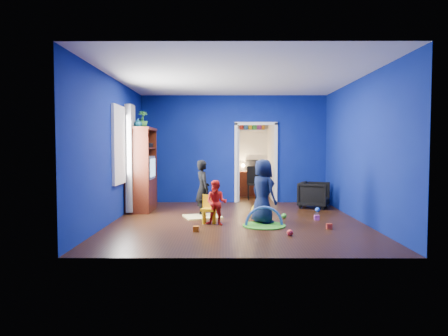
{
  "coord_description": "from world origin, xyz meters",
  "views": [
    {
      "loc": [
        -0.23,
        -8.08,
        1.5
      ],
      "look_at": [
        -0.26,
        0.4,
        1.06
      ],
      "focal_mm": 32.0,
      "sensor_mm": 36.0,
      "label": 1
    }
  ],
  "objects_px": {
    "child_black": "(203,188)",
    "folding_chair": "(254,184)",
    "child_navy": "(263,191)",
    "play_mat": "(264,225)",
    "vase": "(138,123)",
    "toddler_red": "(216,203)",
    "armchair": "(314,195)",
    "kid_chair": "(209,210)",
    "crt_tv": "(143,168)",
    "study_desk": "(252,183)",
    "tv_armoire": "(141,169)",
    "hopper_ball": "(259,212)"
  },
  "relations": [
    {
      "from": "armchair",
      "to": "play_mat",
      "type": "relative_size",
      "value": 0.87
    },
    {
      "from": "kid_chair",
      "to": "study_desk",
      "type": "relative_size",
      "value": 0.57
    },
    {
      "from": "vase",
      "to": "folding_chair",
      "type": "xyz_separation_m",
      "value": [
        2.82,
        2.29,
        -1.6
      ]
    },
    {
      "from": "armchair",
      "to": "vase",
      "type": "distance_m",
      "value": 4.6
    },
    {
      "from": "child_black",
      "to": "kid_chair",
      "type": "xyz_separation_m",
      "value": [
        0.17,
        -0.74,
        -0.36
      ]
    },
    {
      "from": "tv_armoire",
      "to": "kid_chair",
      "type": "xyz_separation_m",
      "value": [
        1.67,
        -1.56,
        -0.73
      ]
    },
    {
      "from": "child_black",
      "to": "folding_chair",
      "type": "height_order",
      "value": "child_black"
    },
    {
      "from": "child_navy",
      "to": "play_mat",
      "type": "distance_m",
      "value": 0.68
    },
    {
      "from": "toddler_red",
      "to": "crt_tv",
      "type": "xyz_separation_m",
      "value": [
        -1.78,
        1.76,
        0.59
      ]
    },
    {
      "from": "child_black",
      "to": "toddler_red",
      "type": "bearing_deg",
      "value": 176.99
    },
    {
      "from": "toddler_red",
      "to": "kid_chair",
      "type": "relative_size",
      "value": 1.73
    },
    {
      "from": "tv_armoire",
      "to": "armchair",
      "type": "bearing_deg",
      "value": 6.22
    },
    {
      "from": "child_navy",
      "to": "play_mat",
      "type": "relative_size",
      "value": 1.56
    },
    {
      "from": "crt_tv",
      "to": "kid_chair",
      "type": "xyz_separation_m",
      "value": [
        1.63,
        -1.56,
        -0.77
      ]
    },
    {
      "from": "vase",
      "to": "crt_tv",
      "type": "distance_m",
      "value": 1.08
    },
    {
      "from": "child_black",
      "to": "tv_armoire",
      "type": "bearing_deg",
      "value": 39.95
    },
    {
      "from": "vase",
      "to": "toddler_red",
      "type": "bearing_deg",
      "value": -38.75
    },
    {
      "from": "armchair",
      "to": "tv_armoire",
      "type": "distance_m",
      "value": 4.27
    },
    {
      "from": "play_mat",
      "to": "study_desk",
      "type": "bearing_deg",
      "value": 88.92
    },
    {
      "from": "child_navy",
      "to": "kid_chair",
      "type": "height_order",
      "value": "child_navy"
    },
    {
      "from": "armchair",
      "to": "folding_chair",
      "type": "relative_size",
      "value": 0.77
    },
    {
      "from": "child_navy",
      "to": "kid_chair",
      "type": "distance_m",
      "value": 1.13
    },
    {
      "from": "hopper_ball",
      "to": "play_mat",
      "type": "height_order",
      "value": "hopper_ball"
    },
    {
      "from": "child_navy",
      "to": "vase",
      "type": "xyz_separation_m",
      "value": [
        -2.73,
        1.29,
        1.42
      ]
    },
    {
      "from": "toddler_red",
      "to": "vase",
      "type": "height_order",
      "value": "vase"
    },
    {
      "from": "vase",
      "to": "kid_chair",
      "type": "xyz_separation_m",
      "value": [
        1.67,
        -1.26,
        -1.81
      ]
    },
    {
      "from": "child_black",
      "to": "play_mat",
      "type": "height_order",
      "value": "child_black"
    },
    {
      "from": "hopper_ball",
      "to": "folding_chair",
      "type": "bearing_deg",
      "value": 87.64
    },
    {
      "from": "child_black",
      "to": "vase",
      "type": "distance_m",
      "value": 2.15
    },
    {
      "from": "child_black",
      "to": "child_navy",
      "type": "height_order",
      "value": "child_navy"
    },
    {
      "from": "toddler_red",
      "to": "tv_armoire",
      "type": "xyz_separation_m",
      "value": [
        -1.82,
        1.76,
        0.55
      ]
    },
    {
      "from": "armchair",
      "to": "vase",
      "type": "xyz_separation_m",
      "value": [
        -4.19,
        -0.76,
        1.74
      ]
    },
    {
      "from": "toddler_red",
      "to": "hopper_ball",
      "type": "bearing_deg",
      "value": 37.14
    },
    {
      "from": "hopper_ball",
      "to": "kid_chair",
      "type": "bearing_deg",
      "value": -167.93
    },
    {
      "from": "play_mat",
      "to": "child_black",
      "type": "bearing_deg",
      "value": 139.56
    },
    {
      "from": "tv_armoire",
      "to": "folding_chair",
      "type": "bearing_deg",
      "value": 35.21
    },
    {
      "from": "armchair",
      "to": "kid_chair",
      "type": "xyz_separation_m",
      "value": [
        -2.52,
        -2.01,
        -0.07
      ]
    },
    {
      "from": "toddler_red",
      "to": "armchair",
      "type": "bearing_deg",
      "value": 54.4
    },
    {
      "from": "child_navy",
      "to": "folding_chair",
      "type": "height_order",
      "value": "child_navy"
    },
    {
      "from": "armchair",
      "to": "child_navy",
      "type": "distance_m",
      "value": 2.53
    },
    {
      "from": "folding_chair",
      "to": "child_black",
      "type": "bearing_deg",
      "value": -115.16
    },
    {
      "from": "armchair",
      "to": "tv_armoire",
      "type": "height_order",
      "value": "tv_armoire"
    },
    {
      "from": "child_navy",
      "to": "crt_tv",
      "type": "height_order",
      "value": "crt_tv"
    },
    {
      "from": "vase",
      "to": "hopper_ball",
      "type": "bearing_deg",
      "value": -21.24
    },
    {
      "from": "child_black",
      "to": "tv_armoire",
      "type": "xyz_separation_m",
      "value": [
        -1.5,
        0.81,
        0.37
      ]
    },
    {
      "from": "crt_tv",
      "to": "study_desk",
      "type": "distance_m",
      "value": 4.1
    },
    {
      "from": "folding_chair",
      "to": "hopper_ball",
      "type": "bearing_deg",
      "value": -92.36
    },
    {
      "from": "hopper_ball",
      "to": "play_mat",
      "type": "distance_m",
      "value": 0.55
    },
    {
      "from": "vase",
      "to": "armchair",
      "type": "bearing_deg",
      "value": 10.23
    },
    {
      "from": "tv_armoire",
      "to": "crt_tv",
      "type": "relative_size",
      "value": 2.8
    }
  ]
}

